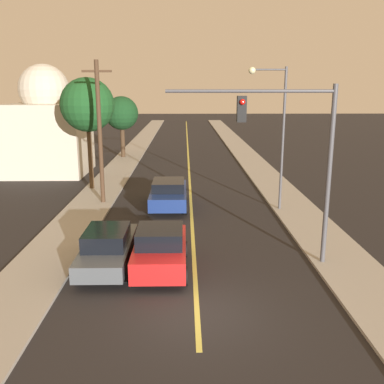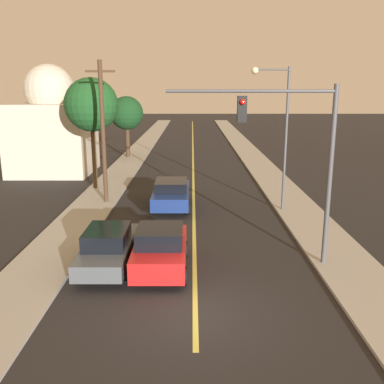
% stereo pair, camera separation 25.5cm
% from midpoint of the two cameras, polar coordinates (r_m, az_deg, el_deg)
% --- Properties ---
extents(ground_plane, '(200.00, 200.00, 0.00)m').
position_cam_midpoint_polar(ground_plane, '(13.26, 0.11, -15.78)').
color(ground_plane, black).
extents(road_surface, '(8.93, 80.00, 0.01)m').
position_cam_midpoint_polar(road_surface, '(47.99, -0.73, 5.93)').
color(road_surface, black).
rests_on(road_surface, ground).
extents(sidewalk_left, '(2.50, 80.00, 0.12)m').
position_cam_midpoint_polar(sidewalk_left, '(48.29, -7.56, 5.93)').
color(sidewalk_left, '#9E998E').
rests_on(sidewalk_left, ground).
extents(sidewalk_right, '(2.50, 80.00, 0.12)m').
position_cam_midpoint_polar(sidewalk_right, '(48.34, 6.10, 5.98)').
color(sidewalk_right, '#9E998E').
rests_on(sidewalk_right, ground).
extents(car_near_lane_front, '(1.98, 4.02, 1.66)m').
position_cam_midpoint_polar(car_near_lane_front, '(15.74, -4.71, -7.57)').
color(car_near_lane_front, red).
rests_on(car_near_lane_front, ground).
extents(car_near_lane_second, '(2.08, 4.84, 1.56)m').
position_cam_midpoint_polar(car_near_lane_second, '(23.90, -3.43, -0.16)').
color(car_near_lane_second, navy).
rests_on(car_near_lane_second, ground).
extents(car_outer_lane_front, '(1.84, 4.56, 1.53)m').
position_cam_midpoint_polar(car_outer_lane_front, '(16.29, -11.61, -7.23)').
color(car_outer_lane_front, '#474C51').
rests_on(car_outer_lane_front, ground).
extents(traffic_signal_mast, '(5.96, 0.42, 6.55)m').
position_cam_midpoint_polar(traffic_signal_mast, '(15.63, 12.80, 6.37)').
color(traffic_signal_mast, '#47474C').
rests_on(traffic_signal_mast, ground).
extents(streetlamp_right, '(1.99, 0.36, 7.45)m').
position_cam_midpoint_polar(streetlamp_right, '(22.90, 10.71, 9.38)').
color(streetlamp_right, '#47474C').
rests_on(streetlamp_right, ground).
extents(utility_pole_left, '(1.60, 0.24, 7.88)m').
position_cam_midpoint_polar(utility_pole_left, '(24.52, -12.51, 8.01)').
color(utility_pole_left, '#422D1E').
rests_on(utility_pole_left, ground).
extents(tree_left_near, '(3.39, 3.39, 7.06)m').
position_cam_midpoint_polar(tree_left_near, '(28.17, -14.03, 11.16)').
color(tree_left_near, '#4C3823').
rests_on(tree_left_near, ground).
extents(tree_left_far, '(3.11, 3.11, 5.66)m').
position_cam_midpoint_polar(tree_left_far, '(41.02, -9.55, 10.28)').
color(tree_left_far, '#3D2B1C').
rests_on(tree_left_far, ground).
extents(domed_building_left, '(5.84, 5.84, 8.27)m').
position_cam_midpoint_polar(domed_building_left, '(34.95, -18.95, 8.06)').
color(domed_building_left, '#BCB29E').
rests_on(domed_building_left, ground).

